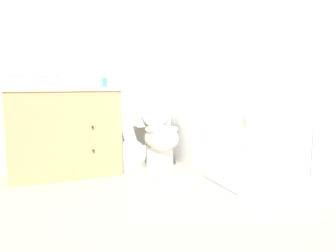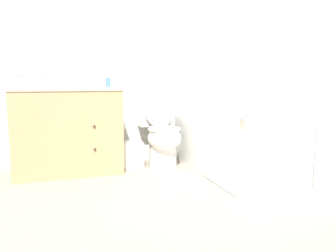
% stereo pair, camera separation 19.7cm
% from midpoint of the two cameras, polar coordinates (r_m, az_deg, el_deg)
% --- Properties ---
extents(ground_plane, '(14.00, 14.00, 0.00)m').
position_cam_midpoint_polar(ground_plane, '(2.49, 1.63, -14.61)').
color(ground_plane, gray).
extents(wall_back, '(8.00, 0.06, 2.50)m').
position_cam_midpoint_polar(wall_back, '(3.93, -8.80, 12.06)').
color(wall_back, silver).
rests_on(wall_back, ground_plane).
extents(wall_right, '(0.05, 2.68, 2.50)m').
position_cam_midpoint_polar(wall_right, '(3.72, 15.36, 12.11)').
color(wall_right, silver).
rests_on(wall_right, ground_plane).
extents(vanity_cabinet, '(1.08, 0.61, 0.89)m').
position_cam_midpoint_polar(vanity_cabinet, '(3.53, -19.14, -0.75)').
color(vanity_cabinet, tan).
rests_on(vanity_cabinet, ground_plane).
extents(sink_faucet, '(0.14, 0.12, 0.12)m').
position_cam_midpoint_polar(sink_faucet, '(3.70, -19.65, 6.89)').
color(sink_faucet, silver).
rests_on(sink_faucet, vanity_cabinet).
extents(toilet, '(0.40, 0.64, 0.85)m').
position_cam_midpoint_polar(toilet, '(3.69, -3.21, -1.53)').
color(toilet, white).
rests_on(toilet, ground_plane).
extents(bathtub, '(0.75, 1.55, 0.54)m').
position_cam_midpoint_polar(bathtub, '(3.59, 9.00, -3.21)').
color(bathtub, white).
rests_on(bathtub, ground_plane).
extents(shower_curtain, '(0.01, 0.58, 1.85)m').
position_cam_midpoint_polar(shower_curtain, '(2.93, 7.58, 7.30)').
color(shower_curtain, silver).
rests_on(shower_curtain, ground_plane).
extents(wastebasket, '(0.24, 0.20, 0.28)m').
position_cam_midpoint_polar(wastebasket, '(3.67, -8.44, -5.04)').
color(wastebasket, silver).
rests_on(wastebasket, ground_plane).
extents(tissue_box, '(0.13, 0.13, 0.12)m').
position_cam_midpoint_polar(tissue_box, '(3.59, -14.50, 7.32)').
color(tissue_box, white).
rests_on(tissue_box, vanity_cabinet).
extents(soap_dispenser, '(0.06, 0.06, 0.13)m').
position_cam_midpoint_polar(soap_dispenser, '(3.54, -12.54, 7.48)').
color(soap_dispenser, '#4C7AB2').
rests_on(soap_dispenser, vanity_cabinet).
extents(hand_towel_folded, '(0.24, 0.13, 0.05)m').
position_cam_midpoint_polar(hand_towel_folded, '(3.35, -25.83, 6.42)').
color(hand_towel_folded, beige).
rests_on(hand_towel_folded, vanity_cabinet).
extents(bath_towel_folded, '(0.28, 0.23, 0.10)m').
position_cam_midpoint_polar(bath_towel_folded, '(2.95, 12.63, 0.61)').
color(bath_towel_folded, beige).
rests_on(bath_towel_folded, bathtub).
extents(bath_mat, '(0.45, 0.32, 0.02)m').
position_cam_midpoint_polar(bath_mat, '(3.20, 0.06, -9.35)').
color(bath_mat, silver).
rests_on(bath_mat, ground_plane).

